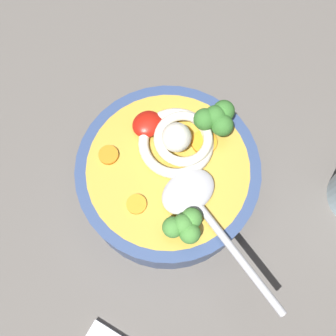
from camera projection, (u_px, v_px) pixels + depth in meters
The scene contains 10 objects.
table_slab at pixel (193, 183), 53.18cm from camera, with size 138.66×138.66×3.62cm, color #5B5651.
soup_bowl at pixel (168, 177), 48.03cm from camera, with size 20.22×20.22×6.49cm.
noodle_pile at pixel (178, 141), 44.86cm from camera, with size 9.08×8.90×3.65cm.
soup_spoon at pixel (196, 202), 43.02cm from camera, with size 6.06×17.25×1.60cm.
chili_sauce_dollop at pixel (147, 124), 45.88cm from camera, with size 3.44×3.09×1.55cm, color #B2190F.
broccoli_floret_left at pixel (184, 226), 40.94cm from camera, with size 4.18×3.60×3.31cm.
broccoli_floret_near_spoon at pixel (216, 118), 44.41cm from camera, with size 4.69×4.03×3.71cm.
carrot_slice_right at pixel (204, 142), 45.72cm from camera, with size 2.81×2.81×0.54cm, color orange.
carrot_slice_extra_b at pixel (109, 155), 45.27cm from camera, with size 2.16×2.16×0.51cm, color orange.
carrot_slice_rear at pixel (138, 206), 43.49cm from camera, with size 2.13×2.13×0.41cm, color orange.
Camera 1 is at (-11.74, -10.30, 52.78)cm, focal length 44.68 mm.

